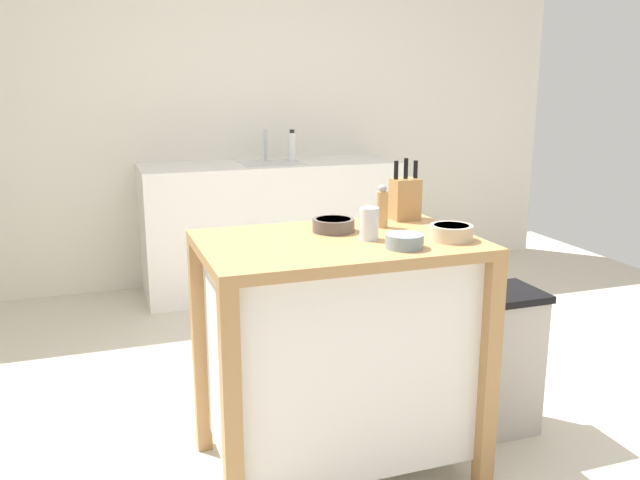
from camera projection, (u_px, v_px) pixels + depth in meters
ground_plane at (360, 448)px, 2.80m from camera, size 6.30×6.30×0.00m
wall_back at (225, 105)px, 4.87m from camera, size 5.30×0.10×2.60m
kitchen_island at (337, 344)px, 2.55m from camera, size 1.01×0.67×0.93m
knife_block at (405, 198)px, 2.77m from camera, size 0.11×0.09×0.25m
bowl_ceramic_small at (404, 241)px, 2.32m from camera, size 0.13×0.13×0.05m
bowl_stoneware_deep at (451, 232)px, 2.43m from camera, size 0.16×0.16×0.06m
bowl_ceramic_wide at (333, 225)px, 2.57m from camera, size 0.16×0.16×0.05m
drinking_cup at (369, 224)px, 2.43m from camera, size 0.07×0.07×0.12m
pepper_grinder at (382, 207)px, 2.63m from camera, size 0.04×0.04×0.17m
trash_bin at (494, 361)px, 2.89m from camera, size 0.36×0.28×0.63m
sink_counter at (272, 226)px, 4.82m from camera, size 1.81×0.60×0.91m
sink_faucet at (266, 145)px, 4.82m from camera, size 0.02×0.02×0.22m
bottle_spray_cleaner at (292, 146)px, 4.80m from camera, size 0.06×0.06×0.22m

